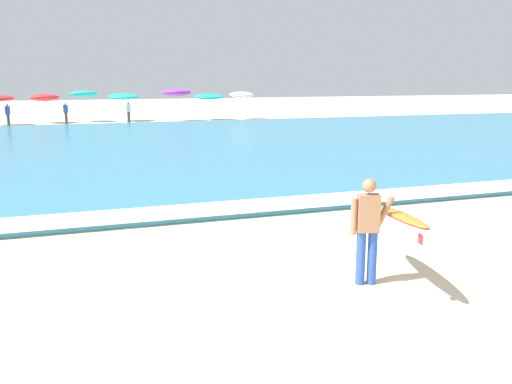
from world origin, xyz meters
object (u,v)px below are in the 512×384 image
Objects in this scene: beachgoer_near_row_left at (8,114)px; beachgoer_near_row_mid at (66,113)px; beachgoer_near_row_right at (129,112)px; beach_umbrella_6 at (176,92)px; beach_umbrella_8 at (241,95)px; beach_umbrella_7 at (209,97)px; beach_umbrella_3 at (44,98)px; beach_umbrella_4 at (83,94)px; beach_umbrella_5 at (123,97)px; surfer_with_board at (383,222)px.

beachgoer_near_row_left is 1.00× the size of beachgoer_near_row_mid.
beach_umbrella_6 is at bearing 14.76° from beachgoer_near_row_right.
beach_umbrella_8 is at bearing 8.41° from beachgoer_near_row_right.
beachgoer_near_row_mid is at bearing -174.81° from beach_umbrella_7.
beach_umbrella_3 is 9.41m from beach_umbrella_6.
beach_umbrella_7 reaches higher than beachgoer_near_row_mid.
beach_umbrella_4 is 0.96× the size of beach_umbrella_6.
beach_umbrella_5 is (2.81, -0.46, -0.20)m from beach_umbrella_4.
surfer_with_board is at bearing -104.30° from beach_umbrella_8.
beachgoer_near_row_left is 1.00× the size of beachgoer_near_row_right.
beach_umbrella_6 is 1.56× the size of beachgoer_near_row_right.
beach_umbrella_3 reaches higher than beach_umbrella_5.
beach_umbrella_6 reaches higher than beachgoer_near_row_left.
beach_umbrella_6 is at bearing -15.98° from beach_umbrella_4.
surfer_with_board is 1.00× the size of beach_umbrella_4.
beachgoer_near_row_right is at bearing -7.50° from beachgoer_near_row_mid.
beach_umbrella_6 reaches higher than surfer_with_board.
beach_umbrella_4 is 2.86m from beach_umbrella_5.
beach_umbrella_6 is 4.03m from beachgoer_near_row_right.
beachgoer_near_row_right is at bearing -171.59° from beach_umbrella_8.
beach_umbrella_8 is 9.07m from beachgoer_near_row_right.
beach_umbrella_3 is 0.87× the size of beach_umbrella_6.
beachgoer_near_row_mid is (3.68, 0.54, 0.00)m from beachgoer_near_row_left.
beach_umbrella_6 is 1.13× the size of beach_umbrella_8.
beachgoer_near_row_mid is at bearing -155.99° from beach_umbrella_5.
beachgoer_near_row_right is at bearing -87.72° from beach_umbrella_5.
beachgoer_near_row_left is (-11.61, -0.95, -1.31)m from beach_umbrella_6.
beach_umbrella_4 is (-2.97, 36.27, 1.02)m from surfer_with_board.
beachgoer_near_row_left is (-14.23, -1.50, -0.96)m from beach_umbrella_7.
beachgoer_near_row_left is (-7.83, -2.39, -1.00)m from beach_umbrella_5.
beach_umbrella_3 is (-5.66, 35.86, 0.81)m from surfer_with_board.
beach_umbrella_6 is 1.56× the size of beachgoer_near_row_mid.
beach_umbrella_8 is 1.38× the size of beachgoer_near_row_right.
beach_umbrella_6 is (3.78, -1.43, 0.31)m from beach_umbrella_5.
beach_umbrella_6 is 8.05m from beachgoer_near_row_mid.
beach_umbrella_5 is at bearing 24.01° from beachgoer_near_row_mid.
beach_umbrella_7 is at bearing 175.58° from beach_umbrella_8.
surfer_with_board reaches higher than beachgoer_near_row_mid.
beach_umbrella_8 is at bearing 3.77° from beach_umbrella_6.
beach_umbrella_6 is (3.63, 34.38, 1.12)m from surfer_with_board.
beach_umbrella_8 reaches higher than beach_umbrella_7.
surfer_with_board is 1.10× the size of beach_umbrella_8.
beach_umbrella_4 reaches higher than beachgoer_near_row_mid.
surfer_with_board is 35.82m from beach_umbrella_5.
beach_umbrella_3 is at bearing 175.53° from beach_umbrella_7.
beach_umbrella_5 reaches higher than surfer_with_board.
beach_umbrella_3 is at bearing 179.53° from beach_umbrella_5.
beachgoer_near_row_left is at bearing -175.30° from beach_umbrella_6.
beachgoer_near_row_left is (-7.98, 33.42, -0.19)m from surfer_with_board.
beach_umbrella_7 is (2.62, 0.54, -0.35)m from beach_umbrella_6.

